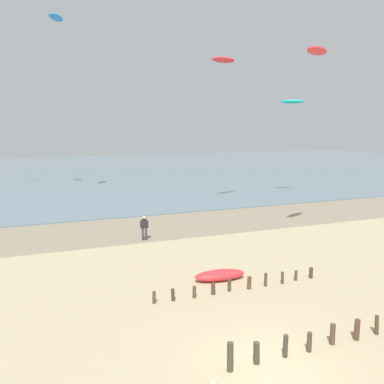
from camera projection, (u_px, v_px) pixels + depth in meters
name	position (u px, v px, depth m)	size (l,w,h in m)	color
ground_plane	(265.00, 364.00, 14.46)	(160.00, 160.00, 0.00)	tan
wet_sand_strip	(128.00, 230.00, 32.74)	(120.00, 8.09, 0.01)	gray
sea	(71.00, 174.00, 68.55)	(160.00, 70.00, 0.10)	slate
groyne_near	(358.00, 329.00, 16.04)	(11.88, 0.36, 0.99)	#403929
groyne_mid	(241.00, 284.00, 20.88)	(8.73, 0.32, 0.67)	#463A26
person_mid_beach	(144.00, 227.00, 29.66)	(0.55, 0.32, 1.71)	#383842
grounded_kite	(220.00, 275.00, 22.16)	(2.71, 0.97, 0.54)	red
kite_aloft_0	(223.00, 60.00, 38.52)	(2.61, 0.84, 0.42)	red
kite_aloft_2	(56.00, 18.00, 43.16)	(2.97, 0.95, 0.47)	#2384D1
kite_aloft_3	(317.00, 51.00, 27.52)	(2.46, 0.79, 0.39)	red
kite_aloft_4	(292.00, 102.00, 44.93)	(2.37, 0.76, 0.38)	#19B2B7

